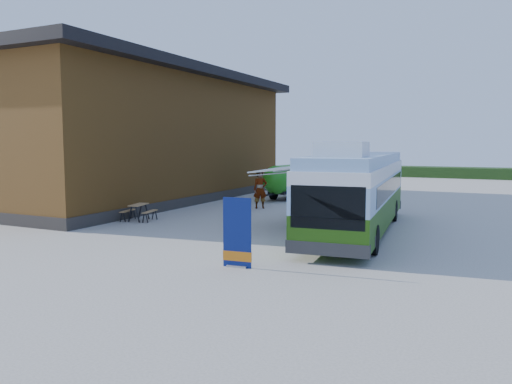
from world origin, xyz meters
The scene contains 10 objects.
ground centered at (0.00, 0.00, 0.00)m, with size 100.00×100.00×0.00m, color #BCB7AD.
barn centered at (-10.50, 10.00, 3.59)m, with size 9.60×21.20×7.50m.
hedge centered at (8.00, 38.00, 0.50)m, with size 40.00×3.00×1.00m, color #264419.
bus centered at (3.52, 4.55, 1.62)m, with size 3.36×11.20×3.39m.
awning centered at (0.94, 4.59, 2.48)m, with size 2.63×3.86×0.48m.
banner centered at (1.90, -2.04, 0.78)m, with size 0.83×0.23×1.90m.
picnic_table centered at (-5.70, 3.28, 0.54)m, with size 1.48×1.37×0.72m.
person_a centered at (-2.72, 9.26, 0.97)m, with size 0.71×0.47×1.94m, color #999999.
person_b centered at (0.15, 8.20, 0.99)m, with size 0.96×0.75×1.97m, color #999999.
slurry_tanker centered at (-2.92, 14.24, 1.19)m, with size 2.15×5.57×2.07m.
Camera 1 is at (8.08, -13.73, 3.35)m, focal length 35.00 mm.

